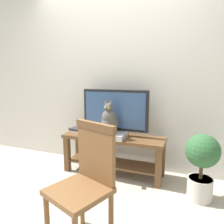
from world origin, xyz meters
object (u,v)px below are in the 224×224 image
Objects in this scene: tv_stand at (113,147)px; media_box at (110,135)px; cat at (110,120)px; wooden_chair at (87,176)px; tv at (115,111)px; book_stack at (78,130)px; potted_plant at (202,161)px.

media_box reaches higher than tv_stand.
wooden_chair is at bearing -77.44° from cat.
tv is 0.94× the size of wooden_chair.
book_stack is at bearing 172.42° from cat.
media_box is 0.50m from book_stack.
tv reaches higher than tv_stand.
media_box is 1.11m from wooden_chair.
tv is at bearing 8.10° from book_stack.
media_box is at bearing -5.81° from book_stack.
book_stack is (-0.50, 0.07, -0.19)m from cat.
cat is at bearing -102.86° from tv_stand.
book_stack is (-0.74, 1.14, 0.01)m from wooden_chair.
wooden_chair is (0.24, -1.07, -0.20)m from cat.
media_box is 0.44× the size of wooden_chair.
tv_stand is 0.39m from cat.
cat reaches higher than media_box.
potted_plant is at bearing -7.65° from book_stack.
potted_plant is (1.07, -0.23, 0.06)m from tv_stand.
tv_stand is at bearing 167.90° from potted_plant.
wooden_chair is (0.24, -1.09, -0.01)m from media_box.
tv reaches higher than media_box.
cat reaches higher than tv_stand.
media_box is 1.77× the size of book_stack.
book_stack is (-0.50, 0.05, -0.00)m from media_box.
tv is at bearing 80.84° from media_box.
potted_plant reaches higher than media_box.
media_box is 1.11m from potted_plant.
potted_plant reaches higher than book_stack.
cat is (-0.02, -0.14, -0.09)m from tv.
potted_plant reaches higher than tv_stand.
book_stack is (-0.52, -0.07, -0.28)m from tv.
book_stack is at bearing 122.90° from wooden_chair.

